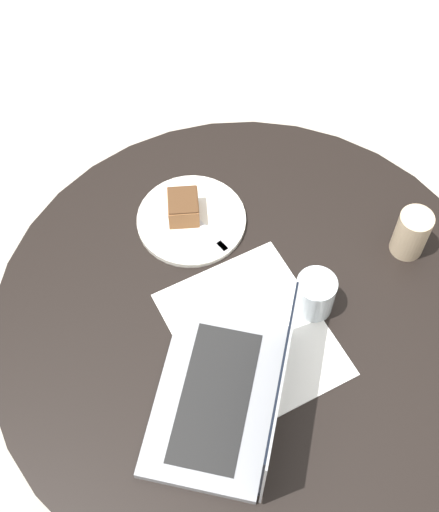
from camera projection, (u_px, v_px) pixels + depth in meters
ground_plane at (240, 438)px, 2.05m from camera, size 12.00×12.00×0.00m
dining_table at (247, 355)px, 1.56m from camera, size 1.02×1.02×0.77m
paper_document at (252, 334)px, 1.37m from camera, size 0.42×0.40×0.00m
plate at (191, 220)px, 1.51m from camera, size 0.23×0.23×0.01m
cake_slice at (183, 207)px, 1.49m from camera, size 0.10×0.10×0.05m
fork at (206, 230)px, 1.49m from camera, size 0.17×0.06×0.00m
coffee_glass at (411, 233)px, 1.43m from camera, size 0.07×0.07×0.11m
water_glass at (315, 295)px, 1.37m from camera, size 0.08×0.08×0.09m
laptop at (232, 396)px, 1.27m from camera, size 0.34×0.40×0.21m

